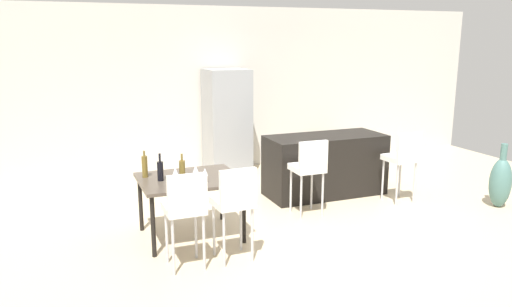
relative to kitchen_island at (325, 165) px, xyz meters
name	(u,v)px	position (x,y,z in m)	size (l,w,h in m)	color
ground_plane	(316,214)	(-0.56, -0.77, -0.46)	(10.00, 10.00, 0.00)	#C6B28E
back_wall	(241,89)	(-0.56, 2.15, 0.99)	(10.00, 0.12, 2.90)	beige
kitchen_island	(325,165)	(0.00, 0.00, 0.00)	(1.80, 0.76, 0.92)	black
bar_chair_left	(309,166)	(-0.68, -0.76, 0.24)	(0.41, 0.41, 1.05)	white
bar_chair_middle	(403,156)	(0.84, -0.76, 0.24)	(0.42, 0.42, 1.05)	white
dining_table	(190,183)	(-2.34, -0.89, 0.21)	(1.17, 0.96, 0.74)	#4C4238
dining_chair_near	(185,205)	(-2.60, -1.73, 0.24)	(0.40, 0.40, 1.05)	white
dining_chair_far	(234,199)	(-2.07, -1.73, 0.24)	(0.41, 0.41, 1.05)	white
wine_bottle_middle	(160,171)	(-2.68, -0.89, 0.40)	(0.07, 0.07, 0.32)	black
wine_bottle_end	(182,169)	(-2.43, -0.91, 0.40)	(0.07, 0.07, 0.30)	brown
wine_bottle_corner	(145,166)	(-2.83, -0.67, 0.41)	(0.07, 0.07, 0.32)	brown
wine_glass_left	(175,172)	(-2.53, -1.01, 0.40)	(0.07, 0.07, 0.17)	silver
wine_glass_right	(196,169)	(-2.29, -0.98, 0.40)	(0.07, 0.07, 0.17)	silver
wine_glass_far	(205,172)	(-2.23, -1.16, 0.40)	(0.07, 0.07, 0.17)	silver
refrigerator	(227,122)	(-1.00, 1.71, 0.46)	(0.72, 0.68, 1.84)	#939699
floor_vase	(500,182)	(2.01, -1.46, -0.09)	(0.30, 0.30, 0.92)	#47706B
potted_plant	(329,148)	(1.05, 1.70, -0.16)	(0.33, 0.33, 0.54)	#38383D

